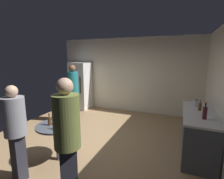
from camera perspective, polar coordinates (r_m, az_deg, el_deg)
ground_plane at (r=4.50m, az=-5.54°, el=-16.75°), size 5.20×5.20×0.10m
wall_back at (r=6.46m, az=5.22°, el=4.73°), size 5.32×0.06×2.70m
refrigerator at (r=6.89m, az=-10.35°, el=1.20°), size 0.70×0.68×1.80m
kitchen_counter at (r=4.18m, az=26.52°, el=-12.54°), size 0.64×1.74×0.90m
kettle at (r=4.42m, az=26.12°, el=-4.16°), size 0.24×0.17×0.18m
wine_bottle_on_counter at (r=3.61m, az=28.31°, el=-6.79°), size 0.08×0.08×0.31m
beer_bottle_on_counter at (r=4.12m, az=27.03°, el=-5.08°), size 0.06×0.06×0.23m
foreground_table at (r=3.60m, az=-17.55°, el=-12.56°), size 0.80×0.80×0.73m
beer_bottle_amber at (r=3.32m, az=-17.48°, el=-11.10°), size 0.06×0.06×0.23m
beer_bottle_brown at (r=3.56m, az=-19.94°, el=-9.71°), size 0.06×0.06×0.23m
beer_bottle_green at (r=3.79m, az=-18.39°, el=-8.37°), size 0.06×0.06×0.23m
plastic_cup_blue at (r=3.58m, az=-17.79°, el=-9.96°), size 0.08×0.08×0.11m
person_in_olive_shirt at (r=2.35m, az=-14.55°, el=-14.23°), size 0.48×0.48×1.78m
person_in_gray_shirt at (r=3.21m, az=-29.30°, el=-10.58°), size 0.41×0.41×1.60m
person_in_teal_shirt at (r=5.49m, az=-12.72°, el=0.25°), size 0.36×0.36×1.78m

